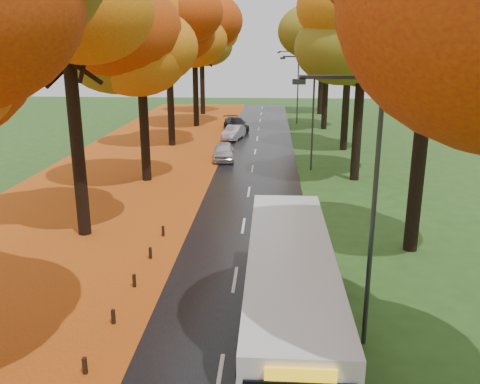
# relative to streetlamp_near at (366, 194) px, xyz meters

# --- Properties ---
(road) EXTENTS (6.50, 90.00, 0.04)m
(road) POSITION_rel_streetlamp_near_xyz_m (-3.95, 17.00, -4.69)
(road) COLOR black
(road) RESTS_ON ground
(centre_line) EXTENTS (0.12, 90.00, 0.01)m
(centre_line) POSITION_rel_streetlamp_near_xyz_m (-3.95, 17.00, -4.67)
(centre_line) COLOR silver
(centre_line) RESTS_ON road
(leaf_verge) EXTENTS (12.00, 90.00, 0.02)m
(leaf_verge) POSITION_rel_streetlamp_near_xyz_m (-12.95, 17.00, -4.70)
(leaf_verge) COLOR maroon
(leaf_verge) RESTS_ON ground
(leaf_drift) EXTENTS (0.90, 90.00, 0.01)m
(leaf_drift) POSITION_rel_streetlamp_near_xyz_m (-7.00, 17.00, -4.67)
(leaf_drift) COLOR #D26215
(leaf_drift) RESTS_ON road
(trees_left) EXTENTS (9.20, 74.00, 13.88)m
(trees_left) POSITION_rel_streetlamp_near_xyz_m (-11.13, 19.06, 4.82)
(trees_left) COLOR black
(trees_left) RESTS_ON ground
(trees_right) EXTENTS (9.30, 74.20, 13.96)m
(trees_right) POSITION_rel_streetlamp_near_xyz_m (3.24, 18.91, 4.98)
(trees_right) COLOR black
(trees_right) RESTS_ON ground
(streetlamp_near) EXTENTS (2.45, 0.18, 8.00)m
(streetlamp_near) POSITION_rel_streetlamp_near_xyz_m (0.00, 0.00, 0.00)
(streetlamp_near) COLOR #333538
(streetlamp_near) RESTS_ON ground
(streetlamp_mid) EXTENTS (2.45, 0.18, 8.00)m
(streetlamp_mid) POSITION_rel_streetlamp_near_xyz_m (0.00, 22.00, 0.00)
(streetlamp_mid) COLOR #333538
(streetlamp_mid) RESTS_ON ground
(streetlamp_far) EXTENTS (2.45, 0.18, 8.00)m
(streetlamp_far) POSITION_rel_streetlamp_near_xyz_m (0.00, 44.00, 0.00)
(streetlamp_far) COLOR #333538
(streetlamp_far) RESTS_ON ground
(bus) EXTENTS (2.56, 11.11, 2.92)m
(bus) POSITION_rel_streetlamp_near_xyz_m (-2.02, 0.14, -3.14)
(bus) COLOR #5B0E16
(bus) RESTS_ON road
(car_white) EXTENTS (1.89, 4.06, 1.34)m
(car_white) POSITION_rel_streetlamp_near_xyz_m (-6.30, 24.75, -4.00)
(car_white) COLOR #BABABE
(car_white) RESTS_ON road
(car_silver) EXTENTS (2.16, 4.06, 1.27)m
(car_silver) POSITION_rel_streetlamp_near_xyz_m (-6.17, 33.66, -4.04)
(car_silver) COLOR gray
(car_silver) RESTS_ON road
(car_dark) EXTENTS (3.24, 4.91, 1.32)m
(car_dark) POSITION_rel_streetlamp_near_xyz_m (-6.30, 38.71, -4.01)
(car_dark) COLOR black
(car_dark) RESTS_ON road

